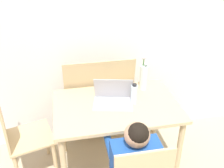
{
  "coord_description": "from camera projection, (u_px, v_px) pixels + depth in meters",
  "views": [
    {
      "loc": [
        -0.45,
        -0.24,
        2.03
      ],
      "look_at": [
        -0.06,
        1.71,
        0.92
      ],
      "focal_mm": 42.0,
      "sensor_mm": 36.0,
      "label": 1
    }
  ],
  "objects": [
    {
      "name": "laptop",
      "position": [
        113.0,
        97.0,
        2.33
      ],
      "size": [
        0.39,
        0.3,
        0.23
      ],
      "rotation": [
        0.0,
        0.0,
        -0.24
      ],
      "color": "#B2B2B7",
      "rests_on": "dining_table"
    },
    {
      "name": "cardboard_panel",
      "position": [
        100.0,
        102.0,
        2.8
      ],
      "size": [
        0.72,
        0.16,
        1.0
      ],
      "color": "tan",
      "rests_on": "ground_plane"
    },
    {
      "name": "dining_table",
      "position": [
        116.0,
        114.0,
        2.37
      ],
      "size": [
        1.1,
        0.73,
        0.74
      ],
      "color": "#D6B784",
      "rests_on": "ground_plane"
    },
    {
      "name": "chair_spare",
      "position": [
        20.0,
        135.0,
        2.37
      ],
      "size": [
        0.49,
        0.49,
        0.94
      ],
      "rotation": [
        0.0,
        0.0,
        1.83
      ],
      "color": "#D6B784",
      "rests_on": "ground_plane"
    },
    {
      "name": "flower_vase",
      "position": [
        144.0,
        75.0,
        2.5
      ],
      "size": [
        0.08,
        0.08,
        0.36
      ],
      "color": "silver",
      "rests_on": "dining_table"
    },
    {
      "name": "water_bottle",
      "position": [
        134.0,
        94.0,
        2.31
      ],
      "size": [
        0.06,
        0.06,
        0.19
      ],
      "color": "silver",
      "rests_on": "dining_table"
    },
    {
      "name": "person_seated",
      "position": [
        133.0,
        161.0,
        1.88
      ],
      "size": [
        0.35,
        0.42,
        1.01
      ],
      "rotation": [
        0.0,
        0.0,
        3.13
      ],
      "color": "#1E4C9E",
      "rests_on": "ground_plane"
    },
    {
      "name": "wall_back",
      "position": [
        108.0,
        29.0,
        2.57
      ],
      "size": [
        6.4,
        0.05,
        2.5
      ],
      "color": "white",
      "rests_on": "ground_plane"
    }
  ]
}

